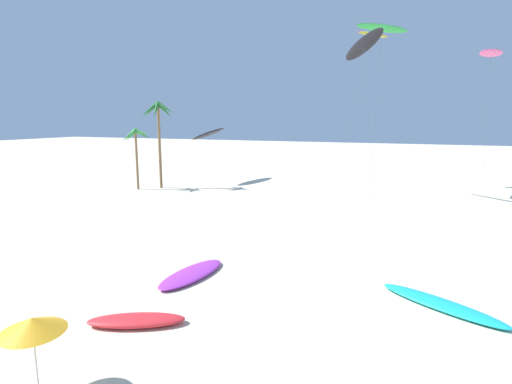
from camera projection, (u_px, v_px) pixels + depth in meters
name	position (u px, v px, depth m)	size (l,w,h in m)	color
palm_tree_0	(136.00, 138.00, 48.31)	(3.74, 3.69, 7.35)	olive
palm_tree_1	(158.00, 117.00, 48.87)	(4.61, 4.29, 10.51)	olive
flying_kite_2	(491.00, 53.00, 48.76)	(3.96, 10.42, 16.78)	#EA5193
flying_kite_3	(382.00, 28.00, 49.11)	(6.20, 6.14, 19.90)	green
flying_kite_4	(363.00, 45.00, 40.96)	(5.53, 10.36, 17.21)	black
flying_kite_6	(374.00, 35.00, 44.53)	(4.93, 9.70, 18.28)	yellow
flying_kite_8	(209.00, 134.00, 54.93)	(3.47, 10.22, 7.57)	black
grounded_kite_1	(136.00, 320.00, 16.79)	(4.12, 2.83, 0.41)	red
grounded_kite_2	(441.00, 304.00, 18.35)	(5.73, 3.86, 0.32)	#19B2B7
grounded_kite_3	(192.00, 274.00, 22.00)	(2.30, 5.14, 0.30)	purple
beach_umbrella	(32.00, 325.00, 12.19)	(1.95, 1.95, 2.54)	beige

